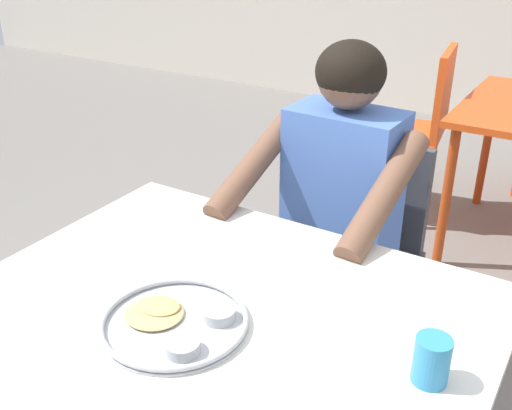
# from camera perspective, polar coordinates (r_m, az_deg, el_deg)

# --- Properties ---
(table_foreground) EXTENTS (1.14, 0.95, 0.73)m
(table_foreground) POSITION_cam_1_polar(r_m,az_deg,el_deg) (1.35, -4.30, -12.78)
(table_foreground) COLOR silver
(table_foreground) RESTS_ON ground
(thali_tray) EXTENTS (0.31, 0.31, 0.03)m
(thali_tray) POSITION_cam_1_polar(r_m,az_deg,el_deg) (1.28, -7.60, -10.87)
(thali_tray) COLOR #B7BABF
(thali_tray) RESTS_ON table_foreground
(drinking_cup) EXTENTS (0.07, 0.07, 0.09)m
(drinking_cup) POSITION_cam_1_polar(r_m,az_deg,el_deg) (1.16, 16.28, -13.79)
(drinking_cup) COLOR #338CBF
(drinking_cup) RESTS_ON table_foreground
(chair_foreground) EXTENTS (0.45, 0.43, 0.82)m
(chair_foreground) POSITION_cam_1_polar(r_m,az_deg,el_deg) (2.12, 9.26, -3.29)
(chair_foreground) COLOR #3F3F44
(chair_foreground) RESTS_ON ground
(diner_foreground) EXTENTS (0.50, 0.56, 1.18)m
(diner_foreground) POSITION_cam_1_polar(r_m,az_deg,el_deg) (1.83, 6.88, -0.01)
(diner_foreground) COLOR #2D2D2D
(diner_foreground) RESTS_ON ground
(chair_red_left) EXTENTS (0.48, 0.48, 0.90)m
(chair_red_left) POSITION_cam_1_polar(r_m,az_deg,el_deg) (3.25, 14.99, 7.65)
(chair_red_left) COLOR #E7501A
(chair_red_left) RESTS_ON ground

